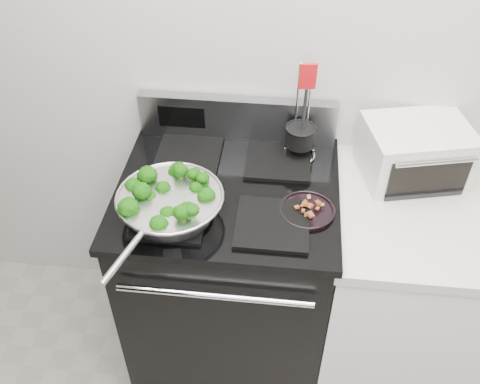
# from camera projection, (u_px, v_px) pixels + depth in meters

# --- Properties ---
(back_wall) EXTENTS (4.00, 0.02, 2.70)m
(back_wall) POSITION_uv_depth(u_px,v_px,m) (324.00, 44.00, 1.86)
(back_wall) COLOR beige
(back_wall) RESTS_ON ground
(gas_range) EXTENTS (0.79, 0.69, 1.13)m
(gas_range) POSITION_uv_depth(u_px,v_px,m) (229.00, 271.00, 2.21)
(gas_range) COLOR black
(gas_range) RESTS_ON floor
(counter) EXTENTS (0.62, 0.68, 0.92)m
(counter) POSITION_uv_depth(u_px,v_px,m) (397.00, 291.00, 2.16)
(counter) COLOR white
(counter) RESTS_ON floor
(skillet) EXTENTS (0.36, 0.55, 0.08)m
(skillet) POSITION_uv_depth(u_px,v_px,m) (170.00, 203.00, 1.75)
(skillet) COLOR silver
(skillet) RESTS_ON gas_range
(broccoli_pile) EXTENTS (0.28, 0.28, 0.10)m
(broccoli_pile) POSITION_uv_depth(u_px,v_px,m) (170.00, 198.00, 1.74)
(broccoli_pile) COLOR black
(broccoli_pile) RESTS_ON skillet
(bacon_plate) EXTENTS (0.19, 0.19, 0.04)m
(bacon_plate) POSITION_uv_depth(u_px,v_px,m) (307.00, 208.00, 1.79)
(bacon_plate) COLOR black
(bacon_plate) RESTS_ON gas_range
(utensil_holder) EXTENTS (0.13, 0.13, 0.40)m
(utensil_holder) POSITION_uv_depth(u_px,v_px,m) (300.00, 141.00, 1.99)
(utensil_holder) COLOR silver
(utensil_holder) RESTS_ON gas_range
(toaster_oven) EXTENTS (0.41, 0.35, 0.21)m
(toaster_oven) POSITION_uv_depth(u_px,v_px,m) (415.00, 152.00, 1.93)
(toaster_oven) COLOR silver
(toaster_oven) RESTS_ON counter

